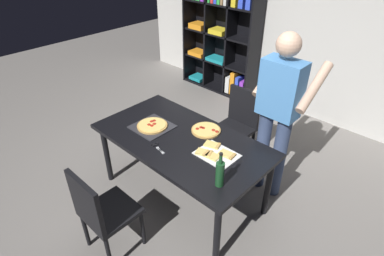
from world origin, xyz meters
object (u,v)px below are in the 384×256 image
(dining_table, at_px, (182,144))
(chair_far_side, at_px, (238,122))
(chair_near_camera, at_px, (100,210))
(pepperoni_pizza_on_tray, at_px, (152,126))
(person_serving_pizza, at_px, (278,110))
(bookshelf, at_px, (221,31))
(wine_bottle, at_px, (220,173))
(second_pizza_plain, at_px, (206,130))
(kitchen_scissors, at_px, (156,147))

(dining_table, relative_size, chair_far_side, 1.93)
(chair_near_camera, relative_size, pepperoni_pizza_on_tray, 2.44)
(person_serving_pizza, bearing_deg, chair_far_side, 159.63)
(bookshelf, distance_m, wine_bottle, 3.38)
(bookshelf, height_order, person_serving_pizza, bookshelf)
(dining_table, relative_size, wine_bottle, 5.50)
(chair_far_side, bearing_deg, dining_table, -90.00)
(chair_near_camera, xyz_separation_m, person_serving_pizza, (0.59, 1.69, 0.49))
(person_serving_pizza, height_order, second_pizza_plain, person_serving_pizza)
(chair_near_camera, relative_size, chair_far_side, 1.00)
(chair_near_camera, relative_size, wine_bottle, 2.85)
(person_serving_pizza, xyz_separation_m, pepperoni_pizza_on_tray, (-0.95, -0.80, -0.23))
(chair_near_camera, bearing_deg, person_serving_pizza, 70.67)
(chair_far_side, xyz_separation_m, pepperoni_pizza_on_tray, (-0.36, -1.02, 0.25))
(chair_near_camera, height_order, wine_bottle, wine_bottle)
(pepperoni_pizza_on_tray, bearing_deg, second_pizza_plain, 35.91)
(chair_far_side, distance_m, pepperoni_pizza_on_tray, 1.11)
(second_pizza_plain, bearing_deg, chair_near_camera, -94.08)
(wine_bottle, bearing_deg, chair_near_camera, -133.86)
(dining_table, xyz_separation_m, second_pizza_plain, (0.09, 0.26, 0.08))
(dining_table, relative_size, bookshelf, 0.89)
(chair_near_camera, xyz_separation_m, kitchen_scissors, (-0.07, 0.69, 0.24))
(bookshelf, distance_m, kitchen_scissors, 2.99)
(bookshelf, bearing_deg, pepperoni_pizza_on_tray, -66.33)
(dining_table, bearing_deg, chair_near_camera, -90.00)
(second_pizza_plain, bearing_deg, kitchen_scissors, -106.73)
(chair_far_side, relative_size, bookshelf, 0.46)
(person_serving_pizza, distance_m, wine_bottle, 1.00)
(dining_table, distance_m, wine_bottle, 0.75)
(kitchen_scissors, bearing_deg, wine_bottle, 0.66)
(chair_near_camera, relative_size, kitchen_scissors, 4.55)
(chair_far_side, bearing_deg, second_pizza_plain, -82.84)
(bookshelf, distance_m, person_serving_pizza, 2.61)
(dining_table, relative_size, chair_near_camera, 1.93)
(kitchen_scissors, bearing_deg, chair_near_camera, -84.20)
(wine_bottle, bearing_deg, bookshelf, 128.64)
(dining_table, distance_m, pepperoni_pizza_on_tray, 0.37)
(dining_table, xyz_separation_m, person_serving_pizza, (0.59, 0.74, 0.32))
(chair_far_side, distance_m, person_serving_pizza, 0.80)
(bookshelf, xyz_separation_m, wine_bottle, (2.11, -2.64, -0.16))
(second_pizza_plain, bearing_deg, dining_table, -108.30)
(chair_near_camera, height_order, second_pizza_plain, chair_near_camera)
(person_serving_pizza, height_order, kitchen_scissors, person_serving_pizza)
(second_pizza_plain, bearing_deg, chair_far_side, 97.16)
(chair_near_camera, distance_m, pepperoni_pizza_on_tray, 1.00)
(bookshelf, bearing_deg, second_pizza_plain, -54.40)
(chair_far_side, distance_m, bookshelf, 2.09)
(pepperoni_pizza_on_tray, bearing_deg, kitchen_scissors, -34.72)
(pepperoni_pizza_on_tray, xyz_separation_m, wine_bottle, (1.04, -0.19, 0.10))
(chair_far_side, distance_m, kitchen_scissors, 1.24)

